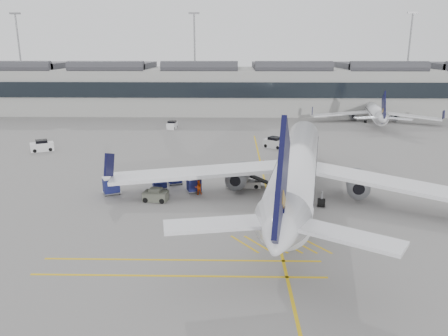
{
  "coord_description": "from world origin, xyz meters",
  "views": [
    {
      "loc": [
        5.99,
        -41.24,
        16.31
      ],
      "look_at": [
        5.05,
        2.88,
        4.0
      ],
      "focal_mm": 35.0,
      "sensor_mm": 36.0,
      "label": 1
    }
  ],
  "objects_px": {
    "baggage_cart_a": "(175,177)",
    "ramp_agent_a": "(241,182)",
    "airliner_main": "(296,168)",
    "ramp_agent_b": "(198,187)",
    "belt_loader": "(243,182)",
    "pushback_tug": "(156,195)"
  },
  "relations": [
    {
      "from": "baggage_cart_a",
      "to": "ramp_agent_a",
      "type": "relative_size",
      "value": 1.37
    },
    {
      "from": "ramp_agent_b",
      "to": "pushback_tug",
      "type": "bearing_deg",
      "value": 13.89
    },
    {
      "from": "airliner_main",
      "to": "belt_loader",
      "type": "bearing_deg",
      "value": 155.46
    },
    {
      "from": "belt_loader",
      "to": "pushback_tug",
      "type": "distance_m",
      "value": 10.99
    },
    {
      "from": "airliner_main",
      "to": "pushback_tug",
      "type": "height_order",
      "value": "airliner_main"
    },
    {
      "from": "baggage_cart_a",
      "to": "ramp_agent_b",
      "type": "xyz_separation_m",
      "value": [
        3.22,
        -3.83,
        -0.12
      ]
    },
    {
      "from": "ramp_agent_a",
      "to": "belt_loader",
      "type": "bearing_deg",
      "value": 50.74
    },
    {
      "from": "ramp_agent_b",
      "to": "pushback_tug",
      "type": "distance_m",
      "value": 5.06
    },
    {
      "from": "baggage_cart_a",
      "to": "pushback_tug",
      "type": "relative_size",
      "value": 0.76
    },
    {
      "from": "airliner_main",
      "to": "baggage_cart_a",
      "type": "distance_m",
      "value": 15.14
    },
    {
      "from": "belt_loader",
      "to": "pushback_tug",
      "type": "xyz_separation_m",
      "value": [
        -9.58,
        -5.38,
        0.03
      ]
    },
    {
      "from": "airliner_main",
      "to": "ramp_agent_b",
      "type": "distance_m",
      "value": 11.24
    },
    {
      "from": "airliner_main",
      "to": "ramp_agent_b",
      "type": "height_order",
      "value": "airliner_main"
    },
    {
      "from": "baggage_cart_a",
      "to": "ramp_agent_a",
      "type": "height_order",
      "value": "baggage_cart_a"
    },
    {
      "from": "pushback_tug",
      "to": "airliner_main",
      "type": "bearing_deg",
      "value": 13.84
    },
    {
      "from": "pushback_tug",
      "to": "baggage_cart_a",
      "type": "bearing_deg",
      "value": 87.61
    },
    {
      "from": "baggage_cart_a",
      "to": "pushback_tug",
      "type": "xyz_separation_m",
      "value": [
        -1.28,
        -6.15,
        -0.32
      ]
    },
    {
      "from": "baggage_cart_a",
      "to": "ramp_agent_a",
      "type": "distance_m",
      "value": 8.21
    },
    {
      "from": "belt_loader",
      "to": "pushback_tug",
      "type": "relative_size",
      "value": 1.84
    },
    {
      "from": "baggage_cart_a",
      "to": "airliner_main",
      "type": "bearing_deg",
      "value": -43.29
    },
    {
      "from": "ramp_agent_b",
      "to": "pushback_tug",
      "type": "height_order",
      "value": "ramp_agent_b"
    },
    {
      "from": "ramp_agent_b",
      "to": "airliner_main",
      "type": "bearing_deg",
      "value": 160.83
    }
  ]
}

